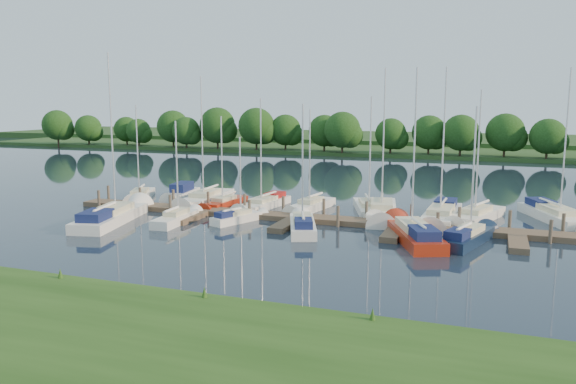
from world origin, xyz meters
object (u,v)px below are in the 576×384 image
(dock, at_px, (295,219))
(sailboat_n_0, at_px, (140,196))
(sailboat_n_5, at_px, (311,207))
(motorboat, at_px, (181,194))
(sailboat_s_2, at_px, (238,218))

(dock, height_order, sailboat_n_0, sailboat_n_0)
(sailboat_n_5, bearing_deg, motorboat, 3.19)
(sailboat_n_0, distance_m, sailboat_n_5, 17.09)
(dock, relative_size, sailboat_n_5, 4.45)
(dock, bearing_deg, sailboat_n_0, 165.22)
(dock, distance_m, sailboat_s_2, 4.44)
(sailboat_n_0, xyz_separation_m, sailboat_n_5, (17.08, 0.40, 0.01))
(sailboat_n_0, xyz_separation_m, sailboat_s_2, (13.29, -6.26, 0.05))
(motorboat, bearing_deg, sailboat_s_2, 131.98)
(dock, relative_size, sailboat_n_0, 4.32)
(sailboat_n_0, height_order, sailboat_s_2, sailboat_n_0)
(motorboat, bearing_deg, sailboat_n_5, 165.15)
(motorboat, distance_m, sailboat_n_5, 13.79)
(sailboat_n_0, distance_m, motorboat, 3.91)
(motorboat, distance_m, sailboat_s_2, 12.87)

